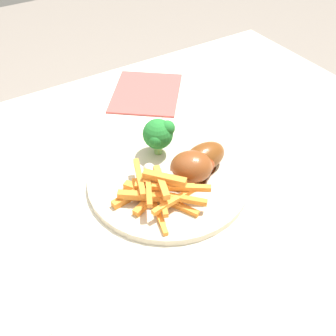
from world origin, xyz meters
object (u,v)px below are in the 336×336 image
chicken_drumstick_near (189,167)px  chicken_drumstick_extra (193,166)px  dining_table (147,224)px  carrot_fries_pile (157,191)px  broccoli_floret_front (158,134)px  chicken_drumstick_far (202,158)px  dinner_plate (168,180)px

chicken_drumstick_near → chicken_drumstick_extra: bearing=21.6°
dining_table → carrot_fries_pile: carrot_fries_pile is taller
broccoli_floret_front → chicken_drumstick_extra: size_ratio=0.59×
broccoli_floret_front → chicken_drumstick_near: (0.01, -0.08, -0.02)m
carrot_fries_pile → chicken_drumstick_far: (0.10, 0.02, 0.01)m
dinner_plate → carrot_fries_pile: 0.06m
dinner_plate → chicken_drumstick_extra: (0.04, -0.02, 0.03)m
chicken_drumstick_extra → chicken_drumstick_near: bearing=-158.4°
dinner_plate → broccoli_floret_front: (0.02, 0.06, 0.05)m
dining_table → chicken_drumstick_near: bearing=-42.5°
chicken_drumstick_far → chicken_drumstick_extra: size_ratio=1.14×
broccoli_floret_front → chicken_drumstick_extra: (0.02, -0.08, -0.02)m
broccoli_floret_front → chicken_drumstick_far: bearing=-61.2°
chicken_drumstick_far → dinner_plate: bearing=168.6°
dining_table → broccoli_floret_front: broccoli_floret_front is taller
broccoli_floret_front → dining_table: bearing=-146.8°
dining_table → chicken_drumstick_extra: bearing=-35.5°
carrot_fries_pile → chicken_drumstick_near: chicken_drumstick_near is taller
dinner_plate → chicken_drumstick_near: size_ratio=2.34×
dinner_plate → chicken_drumstick_extra: chicken_drumstick_extra is taller
dinner_plate → chicken_drumstick_extra: size_ratio=2.34×
carrot_fries_pile → chicken_drumstick_near: (0.07, 0.01, 0.01)m
dining_table → chicken_drumstick_extra: 0.17m
dining_table → chicken_drumstick_extra: chicken_drumstick_extra is taller
chicken_drumstick_near → chicken_drumstick_far: chicken_drumstick_near is taller
broccoli_floret_front → chicken_drumstick_far: (0.04, -0.07, -0.02)m
chicken_drumstick_far → chicken_drumstick_extra: 0.02m
dinner_plate → broccoli_floret_front: bearing=72.6°
broccoli_floret_front → dinner_plate: bearing=-107.4°
carrot_fries_pile → chicken_drumstick_near: size_ratio=1.25×
chicken_drumstick_extra → dinner_plate: bearing=155.2°
dining_table → chicken_drumstick_near: size_ratio=9.59×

